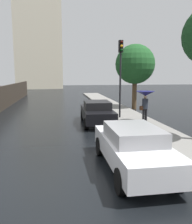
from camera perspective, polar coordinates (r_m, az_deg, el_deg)
ground at (r=6.46m, az=-11.72°, el=-18.19°), size 120.00×120.00×0.00m
car_black_near_kerb at (r=14.18m, az=0.21°, el=-0.02°), size 1.85×4.34×1.37m
car_white_mid_road at (r=7.47m, az=8.77°, el=-8.23°), size 1.75×4.42×1.37m
pedestrian_with_umbrella_near at (r=14.35m, az=11.74°, el=3.56°), size 1.08×1.08×1.82m
traffic_light at (r=15.47m, az=5.92°, el=11.09°), size 0.26×0.39×4.92m
street_tree_near at (r=20.48m, az=9.37°, el=11.20°), size 3.30×3.30×5.43m
distant_tower at (r=56.04m, az=-14.36°, el=20.70°), size 10.97×13.23×32.49m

